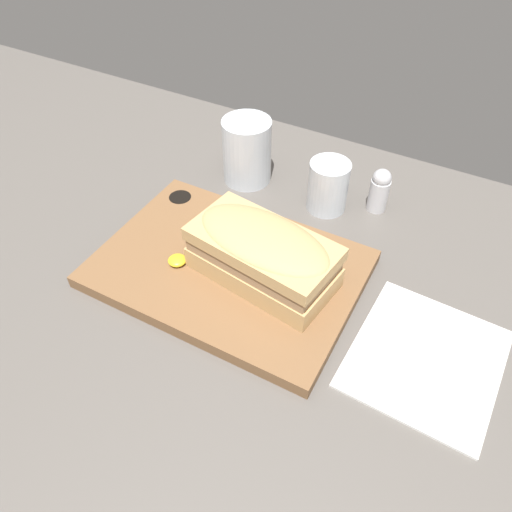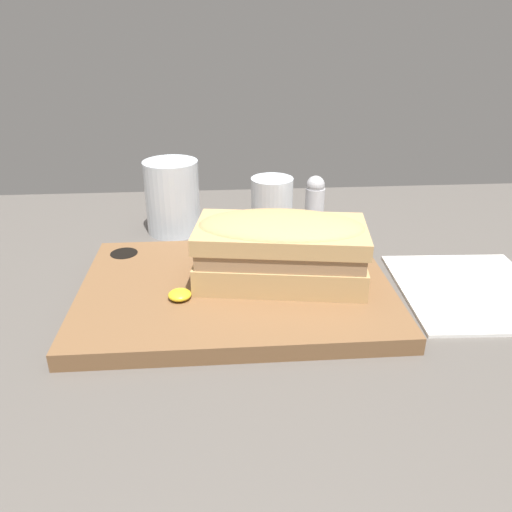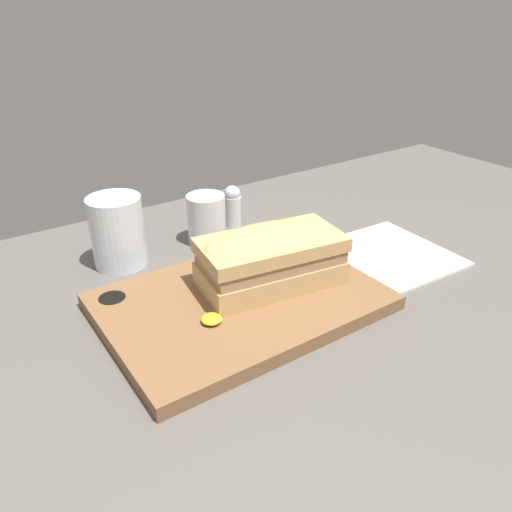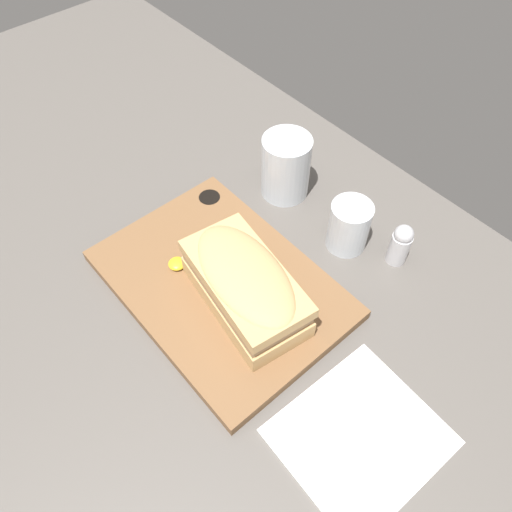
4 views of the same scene
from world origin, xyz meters
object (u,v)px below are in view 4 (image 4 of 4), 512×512
(napkin, at_px, (360,437))
(sandwich, at_px, (245,284))
(serving_board, at_px, (221,283))
(salt_shaker, at_px, (400,244))
(water_glass, at_px, (286,170))
(wine_glass, at_px, (348,228))

(napkin, bearing_deg, sandwich, 176.72)
(serving_board, height_order, napkin, serving_board)
(serving_board, bearing_deg, sandwich, 4.00)
(sandwich, relative_size, salt_shaker, 2.75)
(napkin, distance_m, salt_shaker, 0.28)
(sandwich, height_order, water_glass, water_glass)
(sandwich, height_order, salt_shaker, sandwich)
(napkin, relative_size, salt_shaker, 2.62)
(wine_glass, height_order, napkin, wine_glass)
(serving_board, xyz_separation_m, napkin, (0.28, -0.01, -0.01))
(water_glass, xyz_separation_m, wine_glass, (0.15, -0.01, -0.01))
(water_glass, height_order, wine_glass, water_glass)
(sandwich, relative_size, water_glass, 1.87)
(sandwich, xyz_separation_m, napkin, (0.23, -0.01, -0.06))
(sandwich, relative_size, wine_glass, 2.47)
(serving_board, bearing_deg, water_glass, 112.34)
(sandwich, bearing_deg, napkin, -3.28)
(serving_board, xyz_separation_m, salt_shaker, (0.13, 0.23, 0.03))
(water_glass, bearing_deg, salt_shaker, 7.12)
(wine_glass, relative_size, napkin, 0.43)
(water_glass, xyz_separation_m, napkin, (0.36, -0.21, -0.04))
(water_glass, relative_size, salt_shaker, 1.47)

